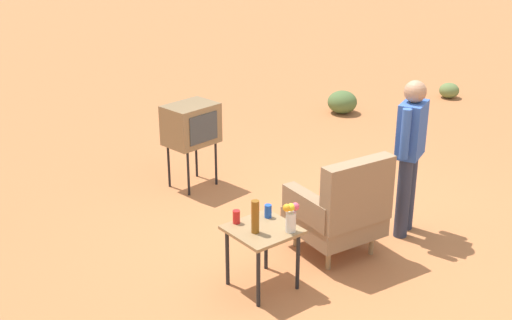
{
  "coord_description": "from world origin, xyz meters",
  "views": [
    {
      "loc": [
        4.49,
        4.26,
        3.3
      ],
      "look_at": [
        0.36,
        -0.98,
        0.65
      ],
      "focal_mm": 46.82,
      "sensor_mm": 36.0,
      "label": 1
    }
  ],
  "objects_px": {
    "side_table": "(262,237)",
    "flower_vase": "(291,216)",
    "armchair": "(341,208)",
    "tv_on_stand": "(191,125)",
    "soda_can_blue": "(268,211)",
    "bottle_tall_amber": "(255,217)",
    "person_standing": "(410,149)",
    "soda_can_red": "(236,217)"
  },
  "relations": [
    {
      "from": "soda_can_red",
      "to": "soda_can_blue",
      "type": "relative_size",
      "value": 1.0
    },
    {
      "from": "bottle_tall_amber",
      "to": "soda_can_blue",
      "type": "xyz_separation_m",
      "value": [
        -0.27,
        -0.16,
        -0.09
      ]
    },
    {
      "from": "armchair",
      "to": "person_standing",
      "type": "distance_m",
      "value": 0.97
    },
    {
      "from": "armchair",
      "to": "flower_vase",
      "type": "xyz_separation_m",
      "value": [
        0.81,
        0.18,
        0.24
      ]
    },
    {
      "from": "person_standing",
      "to": "soda_can_blue",
      "type": "relative_size",
      "value": 13.44
    },
    {
      "from": "armchair",
      "to": "soda_can_red",
      "type": "distance_m",
      "value": 1.12
    },
    {
      "from": "side_table",
      "to": "soda_can_red",
      "type": "xyz_separation_m",
      "value": [
        0.12,
        -0.22,
        0.15
      ]
    },
    {
      "from": "side_table",
      "to": "person_standing",
      "type": "distance_m",
      "value": 1.88
    },
    {
      "from": "tv_on_stand",
      "to": "person_standing",
      "type": "relative_size",
      "value": 0.63
    },
    {
      "from": "soda_can_red",
      "to": "flower_vase",
      "type": "xyz_separation_m",
      "value": [
        -0.28,
        0.42,
        0.09
      ]
    },
    {
      "from": "bottle_tall_amber",
      "to": "soda_can_blue",
      "type": "height_order",
      "value": "bottle_tall_amber"
    },
    {
      "from": "side_table",
      "to": "person_standing",
      "type": "height_order",
      "value": "person_standing"
    },
    {
      "from": "armchair",
      "to": "soda_can_blue",
      "type": "bearing_deg",
      "value": -10.97
    },
    {
      "from": "bottle_tall_amber",
      "to": "flower_vase",
      "type": "bearing_deg",
      "value": 145.26
    },
    {
      "from": "side_table",
      "to": "person_standing",
      "type": "bearing_deg",
      "value": 177.02
    },
    {
      "from": "bottle_tall_amber",
      "to": "soda_can_red",
      "type": "bearing_deg",
      "value": -84.53
    },
    {
      "from": "flower_vase",
      "to": "tv_on_stand",
      "type": "bearing_deg",
      "value": -103.52
    },
    {
      "from": "side_table",
      "to": "flower_vase",
      "type": "relative_size",
      "value": 2.23
    },
    {
      "from": "soda_can_red",
      "to": "bottle_tall_amber",
      "type": "bearing_deg",
      "value": 95.47
    },
    {
      "from": "bottle_tall_amber",
      "to": "soda_can_red",
      "type": "relative_size",
      "value": 2.46
    },
    {
      "from": "bottle_tall_amber",
      "to": "flower_vase",
      "type": "height_order",
      "value": "bottle_tall_amber"
    },
    {
      "from": "side_table",
      "to": "tv_on_stand",
      "type": "distance_m",
      "value": 2.42
    },
    {
      "from": "bottle_tall_amber",
      "to": "person_standing",
      "type": "bearing_deg",
      "value": 177.76
    },
    {
      "from": "tv_on_stand",
      "to": "soda_can_red",
      "type": "height_order",
      "value": "tv_on_stand"
    },
    {
      "from": "tv_on_stand",
      "to": "soda_can_blue",
      "type": "distance_m",
      "value": 2.23
    },
    {
      "from": "side_table",
      "to": "bottle_tall_amber",
      "type": "xyz_separation_m",
      "value": [
        0.1,
        0.02,
        0.23
      ]
    },
    {
      "from": "tv_on_stand",
      "to": "side_table",
      "type": "bearing_deg",
      "value": 71.78
    },
    {
      "from": "soda_can_red",
      "to": "flower_vase",
      "type": "relative_size",
      "value": 0.46
    },
    {
      "from": "person_standing",
      "to": "bottle_tall_amber",
      "type": "relative_size",
      "value": 5.47
    },
    {
      "from": "person_standing",
      "to": "flower_vase",
      "type": "bearing_deg",
      "value": 3.43
    },
    {
      "from": "side_table",
      "to": "bottle_tall_amber",
      "type": "height_order",
      "value": "bottle_tall_amber"
    },
    {
      "from": "armchair",
      "to": "side_table",
      "type": "height_order",
      "value": "armchair"
    },
    {
      "from": "side_table",
      "to": "soda_can_blue",
      "type": "relative_size",
      "value": 4.84
    },
    {
      "from": "bottle_tall_amber",
      "to": "flower_vase",
      "type": "xyz_separation_m",
      "value": [
        -0.25,
        0.18,
        -0.0
      ]
    },
    {
      "from": "bottle_tall_amber",
      "to": "armchair",
      "type": "bearing_deg",
      "value": -179.73
    },
    {
      "from": "soda_can_red",
      "to": "person_standing",
      "type": "bearing_deg",
      "value": 170.75
    },
    {
      "from": "armchair",
      "to": "soda_can_blue",
      "type": "xyz_separation_m",
      "value": [
        0.79,
        -0.15,
        0.15
      ]
    },
    {
      "from": "armchair",
      "to": "person_standing",
      "type": "xyz_separation_m",
      "value": [
        -0.86,
        0.08,
        0.44
      ]
    },
    {
      "from": "soda_can_blue",
      "to": "flower_vase",
      "type": "height_order",
      "value": "flower_vase"
    },
    {
      "from": "person_standing",
      "to": "soda_can_blue",
      "type": "bearing_deg",
      "value": -8.05
    },
    {
      "from": "bottle_tall_amber",
      "to": "soda_can_blue",
      "type": "bearing_deg",
      "value": -149.77
    },
    {
      "from": "person_standing",
      "to": "bottle_tall_amber",
      "type": "xyz_separation_m",
      "value": [
        1.92,
        -0.08,
        -0.2
      ]
    }
  ]
}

